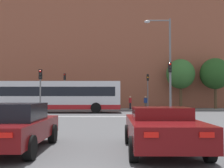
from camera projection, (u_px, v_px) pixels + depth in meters
stop_line_strip at (102, 117)px, 22.09m from camera, size 8.04×0.30×0.01m
far_pavement at (105, 109)px, 34.78m from camera, size 68.94×2.50×0.01m
brick_civic_building at (86, 43)px, 43.55m from camera, size 43.53×10.59×24.53m
car_saloon_left at (13, 126)px, 8.39m from camera, size 1.93×4.38×1.41m
car_roadster_right at (161, 128)px, 8.28m from camera, size 2.11×4.45×1.29m
bus_crossing_lead at (57, 96)px, 27.92m from camera, size 12.26×2.72×3.07m
traffic_light_far_left at (63, 85)px, 34.38m from camera, size 0.26×0.31×4.40m
traffic_light_near_left at (39, 84)px, 22.67m from camera, size 0.26×0.31×3.78m
traffic_light_far_right at (147, 86)px, 33.90m from camera, size 0.26×0.31×4.28m
traffic_light_near_right at (169, 80)px, 22.45m from camera, size 0.26×0.31×4.32m
street_lamp_junction at (165, 57)px, 23.24m from camera, size 2.23×0.36×8.07m
pedestrian_waiting at (129, 102)px, 34.64m from camera, size 0.35×0.45×1.63m
pedestrian_walking_east at (144, 102)px, 35.12m from camera, size 0.41×0.45×1.61m
tree_by_building at (179, 74)px, 36.50m from camera, size 3.68×3.68×6.44m
tree_kerbside at (214, 74)px, 36.13m from camera, size 3.82×3.82×6.52m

